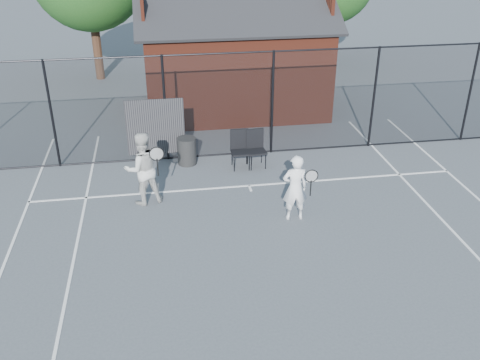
{
  "coord_description": "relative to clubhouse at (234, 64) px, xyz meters",
  "views": [
    {
      "loc": [
        -2.15,
        -9.04,
        6.45
      ],
      "look_at": [
        -0.52,
        1.25,
        1.1
      ],
      "focal_mm": 40.0,
      "sensor_mm": 36.0,
      "label": 1
    }
  ],
  "objects": [
    {
      "name": "clubhouse",
      "position": [
        0.0,
        0.0,
        0.0
      ],
      "size": [
        6.5,
        4.36,
        4.19
      ],
      "color": "maroon",
      "rests_on": "ground"
    },
    {
      "name": "player_front",
      "position": [
        0.24,
        -7.74,
        -0.81
      ],
      "size": [
        0.71,
        0.53,
        1.59
      ],
      "color": "white",
      "rests_on": "ground"
    },
    {
      "name": "chair_right",
      "position": [
        -0.55,
        -4.9,
        -1.09
      ],
      "size": [
        0.5,
        0.52,
        1.04
      ],
      "primitive_type": "cube",
      "rotation": [
        0.0,
        0.0,
        0.0
      ],
      "color": "black",
      "rests_on": "ground"
    },
    {
      "name": "fence",
      "position": [
        -0.8,
        -4.0,
        -0.16
      ],
      "size": [
        22.04,
        3.0,
        3.0
      ],
      "color": "black",
      "rests_on": "ground"
    },
    {
      "name": "chair_left",
      "position": [
        -0.1,
        -4.9,
        -1.1
      ],
      "size": [
        0.53,
        0.55,
        1.02
      ],
      "primitive_type": "cube",
      "rotation": [
        0.0,
        0.0,
        0.09
      ],
      "color": "black",
      "rests_on": "ground"
    },
    {
      "name": "court_lines",
      "position": [
        -0.5,
        -10.32,
        -1.6
      ],
      "size": [
        11.02,
        18.0,
        0.01
      ],
      "color": "white",
      "rests_on": "ground"
    },
    {
      "name": "ground",
      "position": [
        -0.5,
        -9.0,
        -1.61
      ],
      "size": [
        80.0,
        80.0,
        0.0
      ],
      "primitive_type": "plane",
      "color": "#494E54",
      "rests_on": "ground"
    },
    {
      "name": "player_back",
      "position": [
        -3.15,
        -6.43,
        -0.7
      ],
      "size": [
        1.06,
        0.89,
        1.81
      ],
      "color": "silver",
      "rests_on": "ground"
    },
    {
      "name": "waste_bin",
      "position": [
        -1.98,
        -4.4,
        -1.22
      ],
      "size": [
        0.55,
        0.55,
        0.77
      ],
      "primitive_type": "cylinder",
      "rotation": [
        0.0,
        0.0,
        0.04
      ],
      "color": "#242424",
      "rests_on": "ground"
    }
  ]
}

